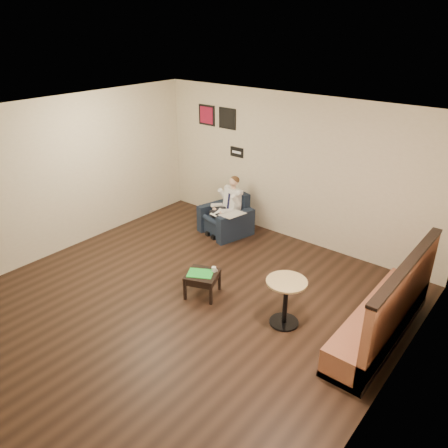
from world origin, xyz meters
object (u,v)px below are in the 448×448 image
Objects in this scene: coffee_mug at (214,269)px; banquette at (384,298)px; side_table at (203,284)px; cafe_table at (285,302)px; armchair at (226,214)px; smartphone at (208,269)px; seated_man at (221,209)px; green_folder at (200,273)px.

coffee_mug is 0.03× the size of banquette.
cafe_table reaches higher than side_table.
armchair is 2.12m from smartphone.
coffee_mug reaches higher than side_table.
banquette is (2.43, 0.62, 0.19)m from coffee_mug.
banquette is at bearing 14.40° from coffee_mug.
seated_man is 2.19m from green_folder.
banquette reaches higher than seated_man.
banquette is (3.64, -1.18, 0.21)m from armchair.
smartphone reaches higher than side_table.
smartphone is 0.17× the size of cafe_table.
banquette is (2.53, 0.78, 0.42)m from side_table.
armchair is 3.84m from banquette.
armchair is 0.75× the size of seated_man.
coffee_mug is 2.51m from banquette.
side_table is 1.41m from cafe_table.
green_folder is 4.74× the size of coffee_mug.
smartphone is (0.01, 0.17, -0.00)m from green_folder.
armchair is at bearing 144.85° from cafe_table.
seated_man is 2.20m from side_table.
smartphone is 1.40m from cafe_table.
coffee_mug is (0.12, 0.18, 0.04)m from green_folder.
cafe_table is at bearing -18.74° from seated_man.
smartphone is at bearing -42.04° from seated_man.
cafe_table is at bearing 8.03° from side_table.
smartphone is at bearing -166.04° from banquette.
side_table is 3.93× the size of smartphone.
green_folder is 2.68m from banquette.
green_folder is 0.16× the size of banquette.
seated_man is at bearing 146.74° from cafe_table.
armchair reaches higher than smartphone.
green_folder is (1.12, -1.88, -0.17)m from seated_man.
armchair reaches higher than green_folder.
armchair is 2.17× the size of green_folder.
cafe_table is (1.39, 0.20, 0.16)m from side_table.
side_table is at bearing -97.35° from smartphone.
coffee_mug is at bearing 55.21° from side_table.
seated_man is 1.57× the size of cafe_table.
banquette is at bearing 17.04° from side_table.
side_table is at bearing -162.96° from banquette.
banquette reaches higher than smartphone.
coffee_mug is (1.22, -1.80, 0.02)m from armchair.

